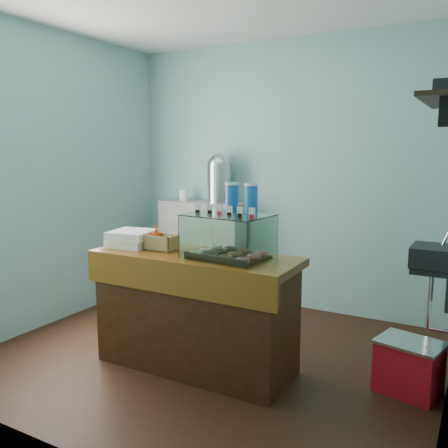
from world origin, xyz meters
The scene contains 9 objects.
ground centered at (0.00, 0.00, 0.00)m, with size 3.50×3.50×0.00m, color black.
room_shell centered at (0.03, 0.01, 1.71)m, with size 3.54×3.04×2.82m.
counter centered at (0.00, -0.25, 0.46)m, with size 1.60×0.60×0.90m.
back_shelf centered at (-0.90, 1.32, 0.55)m, with size 1.00×0.32×1.10m, color #97979A.
display_case centered at (0.30, -0.22, 1.08)m, with size 0.63×0.49×0.54m.
condiment_crate centered at (-0.32, -0.25, 0.97)m, with size 0.25×0.16×0.19m.
pastry_boxes centered at (-0.61, -0.25, 0.96)m, with size 0.37×0.37×0.13m.
coffee_urn centered at (-0.68, 1.32, 1.38)m, with size 0.29×0.29×0.54m.
red_cooler centered at (1.51, 0.14, 0.19)m, with size 0.49×0.41×0.37m.
Camera 1 is at (1.89, -3.20, 1.68)m, focal length 38.00 mm.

